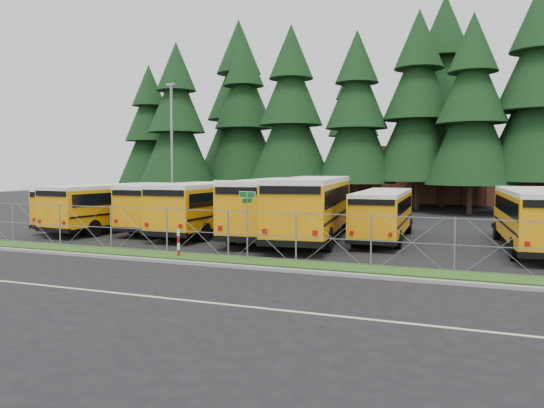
# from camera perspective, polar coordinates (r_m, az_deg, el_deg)

# --- Properties ---
(ground) EXTENTS (120.00, 120.00, 0.00)m
(ground) POSITION_cam_1_polar(r_m,az_deg,el_deg) (22.97, -1.36, -5.48)
(ground) COLOR black
(ground) RESTS_ON ground
(curb) EXTENTS (50.00, 0.25, 0.12)m
(curb) POSITION_cam_1_polar(r_m,az_deg,el_deg) (20.18, -4.78, -6.65)
(curb) COLOR gray
(curb) RESTS_ON ground
(grass_verge) EXTENTS (50.00, 1.40, 0.06)m
(grass_verge) POSITION_cam_1_polar(r_m,az_deg,el_deg) (21.43, -3.12, -6.09)
(grass_verge) COLOR #1A4A15
(grass_verge) RESTS_ON ground
(road_lane_line) EXTENTS (50.00, 0.12, 0.01)m
(road_lane_line) POSITION_cam_1_polar(r_m,az_deg,el_deg) (16.04, -12.61, -9.72)
(road_lane_line) COLOR beige
(road_lane_line) RESTS_ON ground
(chainlink_fence) EXTENTS (44.00, 0.10, 2.00)m
(chainlink_fence) POSITION_cam_1_polar(r_m,az_deg,el_deg) (21.91, -2.37, -3.30)
(chainlink_fence) COLOR gray
(chainlink_fence) RESTS_ON ground
(brick_building) EXTENTS (22.00, 10.00, 6.00)m
(brick_building) POSITION_cam_1_polar(r_m,az_deg,el_deg) (60.97, 18.77, 3.05)
(brick_building) COLOR brown
(brick_building) RESTS_ON ground
(bus_0) EXTENTS (3.51, 10.18, 2.61)m
(bus_0) POSITION_cam_1_polar(r_m,az_deg,el_deg) (35.05, -18.48, -0.26)
(bus_0) COLOR orange
(bus_0) RESTS_ON ground
(bus_1) EXTENTS (3.42, 10.69, 2.75)m
(bus_1) POSITION_cam_1_polar(r_m,az_deg,el_deg) (33.03, -16.30, -0.34)
(bus_1) COLOR orange
(bus_1) RESTS_ON ground
(bus_2) EXTENTS (2.52, 10.65, 2.79)m
(bus_2) POSITION_cam_1_polar(r_m,az_deg,el_deg) (32.47, -9.86, -0.28)
(bus_2) COLOR orange
(bus_2) RESTS_ON ground
(bus_3) EXTENTS (2.68, 11.08, 2.90)m
(bus_3) POSITION_cam_1_polar(r_m,az_deg,el_deg) (30.30, -6.33, -0.44)
(bus_3) COLOR orange
(bus_3) RESTS_ON ground
(bus_4) EXTENTS (3.92, 12.16, 3.13)m
(bus_4) POSITION_cam_1_polar(r_m,az_deg,el_deg) (28.54, 0.38, -0.45)
(bus_4) COLOR orange
(bus_4) RESTS_ON ground
(bus_5) EXTENTS (4.48, 12.64, 3.24)m
(bus_5) POSITION_cam_1_polar(r_m,az_deg,el_deg) (27.37, 4.41, -0.54)
(bus_5) COLOR orange
(bus_5) RESTS_ON ground
(bus_6) EXTENTS (2.71, 9.88, 2.57)m
(bus_6) POSITION_cam_1_polar(r_m,az_deg,el_deg) (28.00, 11.94, -1.21)
(bus_6) COLOR orange
(bus_6) RESTS_ON ground
(bus_east) EXTENTS (3.24, 10.77, 2.78)m
(bus_east) POSITION_cam_1_polar(r_m,az_deg,el_deg) (26.64, 26.19, -1.56)
(bus_east) COLOR orange
(bus_east) RESTS_ON ground
(street_sign) EXTENTS (0.81, 0.53, 2.81)m
(street_sign) POSITION_cam_1_polar(r_m,az_deg,el_deg) (21.25, -2.68, -0.72)
(street_sign) COLOR gray
(street_sign) RESTS_ON ground
(striped_bollard) EXTENTS (0.11, 0.11, 1.20)m
(striped_bollard) POSITION_cam_1_polar(r_m,az_deg,el_deg) (22.64, -10.03, -4.14)
(striped_bollard) COLOR #B20C0C
(striped_bollard) RESTS_ON ground
(light_standard) EXTENTS (0.70, 0.35, 10.14)m
(light_standard) POSITION_cam_1_polar(r_m,az_deg,el_deg) (41.62, -10.71, 6.30)
(light_standard) COLOR gray
(light_standard) RESTS_ON ground
(conifer_0) EXTENTS (6.46, 6.46, 14.29)m
(conifer_0) POSITION_cam_1_polar(r_m,az_deg,el_deg) (56.77, -13.03, 7.29)
(conifer_0) COLOR black
(conifer_0) RESTS_ON ground
(conifer_1) EXTENTS (7.09, 7.09, 15.68)m
(conifer_1) POSITION_cam_1_polar(r_m,az_deg,el_deg) (52.22, -10.20, 8.39)
(conifer_1) COLOR black
(conifer_1) RESTS_ON ground
(conifer_2) EXTENTS (7.69, 7.69, 17.00)m
(conifer_2) POSITION_cam_1_polar(r_m,az_deg,el_deg) (54.68, -3.05, 8.94)
(conifer_2) COLOR black
(conifer_2) RESTS_ON ground
(conifer_3) EXTENTS (7.64, 7.64, 16.90)m
(conifer_3) POSITION_cam_1_polar(r_m,az_deg,el_deg) (49.82, 2.05, 9.37)
(conifer_3) COLOR black
(conifer_3) RESTS_ON ground
(conifer_4) EXTENTS (7.19, 7.19, 15.90)m
(conifer_4) POSITION_cam_1_polar(r_m,az_deg,el_deg) (48.33, 9.07, 8.89)
(conifer_4) COLOR black
(conifer_4) RESTS_ON ground
(conifer_5) EXTENTS (7.88, 7.88, 17.43)m
(conifer_5) POSITION_cam_1_polar(r_m,az_deg,el_deg) (48.61, 15.43, 9.68)
(conifer_5) COLOR black
(conifer_5) RESTS_ON ground
(conifer_6) EXTENTS (7.24, 7.24, 16.02)m
(conifer_6) POSITION_cam_1_polar(r_m,az_deg,el_deg) (45.66, 20.69, 9.06)
(conifer_6) COLOR black
(conifer_6) RESTS_ON ground
(conifer_7) EXTENTS (8.18, 8.18, 18.08)m
(conifer_7) POSITION_cam_1_polar(r_m,az_deg,el_deg) (46.99, 26.64, 10.01)
(conifer_7) COLOR black
(conifer_7) RESTS_ON ground
(conifer_10) EXTENTS (8.85, 8.85, 19.58)m
(conifer_10) POSITION_cam_1_polar(r_m,az_deg,el_deg) (58.33, -3.57, 9.91)
(conifer_10) COLOR black
(conifer_10) RESTS_ON ground
(conifer_11) EXTENTS (7.11, 7.11, 15.72)m
(conifer_11) POSITION_cam_1_polar(r_m,az_deg,el_deg) (58.40, 8.73, 7.96)
(conifer_11) COLOR black
(conifer_11) RESTS_ON ground
(conifer_12) EXTENTS (9.00, 9.00, 19.90)m
(conifer_12) POSITION_cam_1_polar(r_m,az_deg,el_deg) (53.43, 17.98, 10.44)
(conifer_12) COLOR black
(conifer_12) RESTS_ON ground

